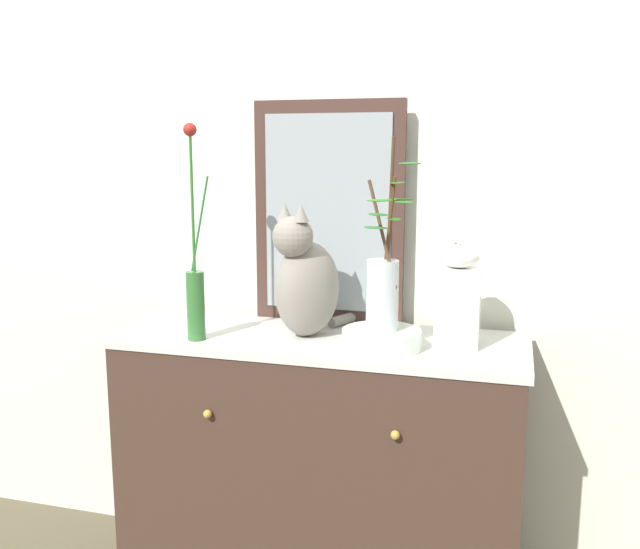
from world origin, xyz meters
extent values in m
cube|color=silver|center=(0.00, 0.28, 1.30)|extent=(4.40, 0.08, 2.60)
cube|color=#402C22|center=(0.00, 0.00, 0.40)|extent=(1.15, 0.40, 0.80)
cube|color=silver|center=(0.00, 0.00, 0.81)|extent=(1.17, 0.41, 0.02)
sphere|color=#B79338|center=(-0.26, -0.21, 0.64)|extent=(0.02, 0.02, 0.02)
sphere|color=#B79338|center=(0.26, -0.21, 0.64)|extent=(0.02, 0.02, 0.02)
cube|color=#3F2822|center=(-0.03, 0.19, 1.16)|extent=(0.47, 0.03, 0.67)
cube|color=gray|center=(-0.03, 0.17, 1.16)|extent=(0.39, 0.01, 0.59)
ellipsoid|color=gray|center=(-0.04, 0.00, 0.96)|extent=(0.23, 0.26, 0.27)
sphere|color=gray|center=(-0.06, -0.05, 1.12)|extent=(0.11, 0.11, 0.11)
cone|color=gray|center=(-0.03, -0.07, 1.19)|extent=(0.04, 0.04, 0.05)
cone|color=gray|center=(-0.09, -0.04, 1.19)|extent=(0.04, 0.04, 0.05)
cylinder|color=gray|center=(0.05, 0.19, 0.84)|extent=(0.12, 0.20, 0.03)
cylinder|color=#336C31|center=(-0.33, -0.13, 0.92)|extent=(0.05, 0.05, 0.19)
cylinder|color=#2D6C26|center=(-0.33, -0.13, 1.20)|extent=(0.01, 0.01, 0.37)
sphere|color=maroon|center=(-0.33, -0.13, 1.41)|extent=(0.04, 0.04, 0.04)
cylinder|color=#25712E|center=(-0.31, -0.13, 1.15)|extent=(0.06, 0.01, 0.26)
cylinder|color=white|center=(0.19, -0.07, 0.85)|extent=(0.21, 0.21, 0.05)
cylinder|color=silver|center=(0.19, -0.07, 0.97)|extent=(0.09, 0.09, 0.19)
cylinder|color=#483023|center=(0.21, -0.07, 1.19)|extent=(0.03, 0.05, 0.40)
ellipsoid|color=#35762B|center=(0.24, -0.06, 1.22)|extent=(0.08, 0.07, 0.01)
ellipsoid|color=#2A6E23|center=(0.23, -0.06, 1.27)|extent=(0.04, 0.07, 0.01)
ellipsoid|color=#2F732B|center=(0.26, -0.06, 1.32)|extent=(0.07, 0.08, 0.01)
cylinder|color=#523824|center=(0.19, -0.09, 1.14)|extent=(0.08, 0.02, 0.28)
ellipsoid|color=#2B6C2C|center=(0.18, -0.13, 1.16)|extent=(0.08, 0.06, 0.01)
ellipsoid|color=#26702B|center=(0.19, -0.16, 1.20)|extent=(0.08, 0.07, 0.01)
ellipsoid|color=#327722|center=(0.20, -0.17, 1.23)|extent=(0.08, 0.07, 0.01)
cylinder|color=#513419|center=(0.21, -0.06, 1.14)|extent=(0.04, 0.04, 0.30)
ellipsoid|color=#2C731E|center=(0.22, -0.05, 1.17)|extent=(0.06, 0.08, 0.01)
ellipsoid|color=#31731E|center=(0.23, -0.02, 1.22)|extent=(0.08, 0.05, 0.01)
cube|color=white|center=(0.39, 0.02, 0.93)|extent=(0.12, 0.12, 0.21)
ellipsoid|color=white|center=(0.39, 0.02, 1.07)|extent=(0.10, 0.10, 0.06)
sphere|color=white|center=(0.39, 0.02, 1.12)|extent=(0.02, 0.02, 0.02)
camera|label=1|loc=(0.52, -1.84, 1.35)|focal=38.67mm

